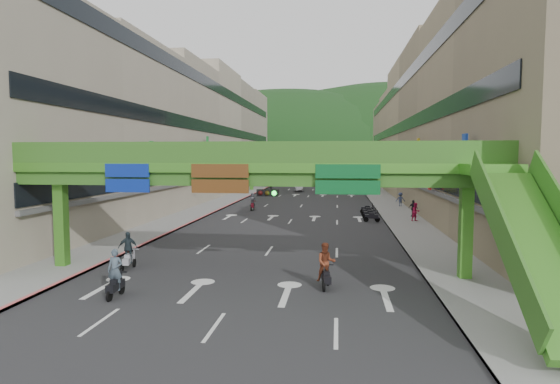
# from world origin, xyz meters

# --- Properties ---
(ground) EXTENTS (320.00, 320.00, 0.00)m
(ground) POSITION_xyz_m (0.00, 0.00, 0.00)
(ground) COLOR black
(ground) RESTS_ON ground
(road_slab) EXTENTS (18.00, 140.00, 0.02)m
(road_slab) POSITION_xyz_m (0.00, 50.00, 0.01)
(road_slab) COLOR #28282B
(road_slab) RESTS_ON ground
(sidewalk_left) EXTENTS (4.00, 140.00, 0.15)m
(sidewalk_left) POSITION_xyz_m (-11.00, 50.00, 0.07)
(sidewalk_left) COLOR gray
(sidewalk_left) RESTS_ON ground
(sidewalk_right) EXTENTS (4.00, 140.00, 0.15)m
(sidewalk_right) POSITION_xyz_m (11.00, 50.00, 0.07)
(sidewalk_right) COLOR gray
(sidewalk_right) RESTS_ON ground
(curb_left) EXTENTS (0.20, 140.00, 0.18)m
(curb_left) POSITION_xyz_m (-9.10, 50.00, 0.09)
(curb_left) COLOR #CC5959
(curb_left) RESTS_ON ground
(curb_right) EXTENTS (0.20, 140.00, 0.18)m
(curb_right) POSITION_xyz_m (9.10, 50.00, 0.09)
(curb_right) COLOR gray
(curb_right) RESTS_ON ground
(building_row_left) EXTENTS (12.80, 95.00, 19.00)m
(building_row_left) POSITION_xyz_m (-18.93, 50.00, 9.46)
(building_row_left) COLOR #9E937F
(building_row_left) RESTS_ON ground
(building_row_right) EXTENTS (12.80, 95.00, 19.00)m
(building_row_right) POSITION_xyz_m (18.93, 50.00, 9.46)
(building_row_right) COLOR gray
(building_row_right) RESTS_ON ground
(overpass_near) EXTENTS (28.00, 12.27, 7.10)m
(overpass_near) POSITION_xyz_m (0.93, 5.38, 5.21)
(overpass_near) COLOR #4C9E2D
(overpass_near) RESTS_ON ground
(overpass_far) EXTENTS (28.00, 2.20, 7.10)m
(overpass_far) POSITION_xyz_m (0.00, 65.00, 5.40)
(overpass_far) COLOR #4C9E2D
(overpass_far) RESTS_ON ground
(hill_left) EXTENTS (168.00, 140.00, 112.00)m
(hill_left) POSITION_xyz_m (-15.00, 160.00, 0.00)
(hill_left) COLOR #1C4419
(hill_left) RESTS_ON ground
(hill_right) EXTENTS (208.00, 176.00, 128.00)m
(hill_right) POSITION_xyz_m (25.00, 180.00, 0.00)
(hill_right) COLOR #1C4419
(hill_right) RESTS_ON ground
(bunting_string) EXTENTS (26.00, 0.36, 0.47)m
(bunting_string) POSITION_xyz_m (0.00, 30.00, 5.96)
(bunting_string) COLOR black
(bunting_string) RESTS_ON ground
(scooter_rider_near) EXTENTS (0.69, 1.60, 2.21)m
(scooter_rider_near) POSITION_xyz_m (-5.35, 1.00, 1.06)
(scooter_rider_near) COLOR black
(scooter_rider_near) RESTS_ON ground
(scooter_rider_mid) EXTENTS (1.01, 1.60, 2.23)m
(scooter_rider_mid) POSITION_xyz_m (3.99, 3.59, 1.16)
(scooter_rider_mid) COLOR black
(scooter_rider_mid) RESTS_ON ground
(scooter_rider_left) EXTENTS (1.11, 1.59, 2.14)m
(scooter_rider_left) POSITION_xyz_m (-7.11, 6.05, 1.08)
(scooter_rider_left) COLOR #92919A
(scooter_rider_left) RESTS_ON ground
(scooter_rider_far) EXTENTS (0.90, 1.60, 2.06)m
(scooter_rider_far) POSITION_xyz_m (-5.27, 34.66, 1.05)
(scooter_rider_far) COLOR maroon
(scooter_rider_far) RESTS_ON ground
(parked_scooter_row) EXTENTS (1.60, 7.20, 1.08)m
(parked_scooter_row) POSITION_xyz_m (7.80, 30.00, 0.52)
(parked_scooter_row) COLOR black
(parked_scooter_row) RESTS_ON ground
(car_silver) EXTENTS (1.80, 4.19, 1.34)m
(car_silver) POSITION_xyz_m (-2.27, 63.69, 0.67)
(car_silver) COLOR #B9B9C2
(car_silver) RESTS_ON ground
(car_yellow) EXTENTS (1.89, 4.09, 1.36)m
(car_yellow) POSITION_xyz_m (2.35, 62.86, 0.68)
(car_yellow) COLOR #ABB910
(car_yellow) RESTS_ON ground
(pedestrian_red) EXTENTS (1.07, 0.99, 1.75)m
(pedestrian_red) POSITION_xyz_m (11.93, 26.88, 0.88)
(pedestrian_red) COLOR #BC1543
(pedestrian_red) RESTS_ON ground
(pedestrian_dark) EXTENTS (1.05, 0.92, 1.69)m
(pedestrian_dark) POSITION_xyz_m (12.20, 30.22, 0.85)
(pedestrian_dark) COLOR black
(pedestrian_dark) RESTS_ON ground
(pedestrian_blue) EXTENTS (0.81, 0.54, 1.70)m
(pedestrian_blue) POSITION_xyz_m (12.20, 40.00, 0.85)
(pedestrian_blue) COLOR navy
(pedestrian_blue) RESTS_ON ground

